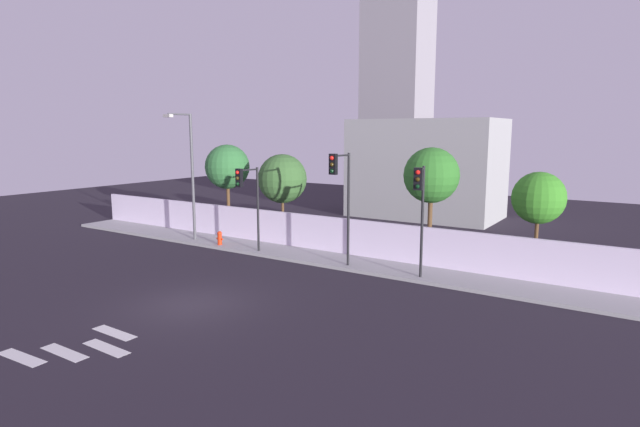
{
  "coord_description": "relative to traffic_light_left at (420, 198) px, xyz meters",
  "views": [
    {
      "loc": [
        13.91,
        -12.65,
        6.29
      ],
      "look_at": [
        1.43,
        6.5,
        2.64
      ],
      "focal_mm": 28.91,
      "sensor_mm": 36.0,
      "label": 1
    }
  ],
  "objects": [
    {
      "name": "roadside_tree_midright",
      "position": [
        -1.04,
        3.91,
        0.6
      ],
      "size": [
        2.67,
        2.67,
        5.56
      ],
      "color": "brown",
      "rests_on": "ground"
    },
    {
      "name": "roadside_tree_leftmost",
      "position": [
        -14.25,
        3.91,
        0.52
      ],
      "size": [
        2.74,
        2.74,
        5.51
      ],
      "color": "brown",
      "rests_on": "ground"
    },
    {
      "name": "ground_plane",
      "position": [
        -5.99,
        -6.97,
        -3.6
      ],
      "size": [
        80.0,
        80.0,
        0.0
      ],
      "primitive_type": "plane",
      "color": "#26202A"
    },
    {
      "name": "low_building_distant",
      "position": [
        -6.29,
        16.52,
        -0.01
      ],
      "size": [
        10.53,
        6.0,
        7.18
      ],
      "primitive_type": "cube",
      "color": "#9E9E9E",
      "rests_on": "ground"
    },
    {
      "name": "traffic_light_left",
      "position": [
        0.0,
        0.0,
        0.0
      ],
      "size": [
        0.45,
        1.33,
        4.74
      ],
      "color": "black",
      "rests_on": "sidewalk"
    },
    {
      "name": "crosswalk_marking",
      "position": [
        -5.89,
        -11.5,
        -3.6
      ],
      "size": [
        3.24,
        3.05,
        0.01
      ],
      "color": "silver",
      "rests_on": "ground"
    },
    {
      "name": "traffic_light_right",
      "position": [
        -3.71,
        -0.08,
        0.32
      ],
      "size": [
        0.35,
        1.54,
        5.2
      ],
      "color": "black",
      "rests_on": "sidewalk"
    },
    {
      "name": "street_lamp_curbside",
      "position": [
        -14.0,
        0.58,
        0.7
      ],
      "size": [
        0.62,
        1.65,
        7.12
      ],
      "color": "#4C4C51",
      "rests_on": "sidewalk"
    },
    {
      "name": "fire_hydrant",
      "position": [
        -11.77,
        0.51,
        -3.05
      ],
      "size": [
        0.44,
        0.26,
        0.76
      ],
      "color": "red",
      "rests_on": "sidewalk"
    },
    {
      "name": "roadside_tree_midleft",
      "position": [
        -10.0,
        3.91,
        0.01
      ],
      "size": [
        2.82,
        2.82,
        5.03
      ],
      "color": "brown",
      "rests_on": "ground"
    },
    {
      "name": "sidewalk",
      "position": [
        -5.99,
        1.23,
        -3.53
      ],
      "size": [
        36.0,
        2.4,
        0.15
      ],
      "primitive_type": "cube",
      "color": "#9E9E9E",
      "rests_on": "ground"
    },
    {
      "name": "tower_on_skyline",
      "position": [
        -14.32,
        28.52,
        9.11
      ],
      "size": [
        5.95,
        5.0,
        25.42
      ],
      "primitive_type": "cube",
      "color": "gray",
      "rests_on": "ground"
    },
    {
      "name": "roadside_tree_rightmost",
      "position": [
        3.83,
        3.91,
        -0.14
      ],
      "size": [
        2.25,
        2.25,
        4.6
      ],
      "color": "brown",
      "rests_on": "ground"
    },
    {
      "name": "perimeter_wall",
      "position": [
        -5.99,
        2.52,
        -2.55
      ],
      "size": [
        36.0,
        0.18,
        1.8
      ],
      "primitive_type": "cube",
      "color": "silver",
      "rests_on": "sidewalk"
    },
    {
      "name": "traffic_light_center",
      "position": [
        -9.1,
        -0.14,
        -0.26
      ],
      "size": [
        0.35,
        1.55,
        4.35
      ],
      "color": "black",
      "rests_on": "sidewalk"
    }
  ]
}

